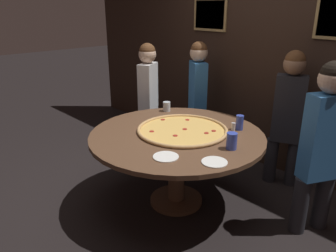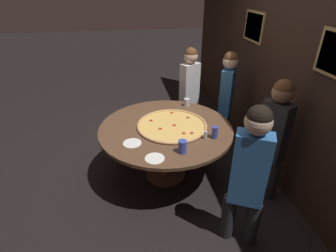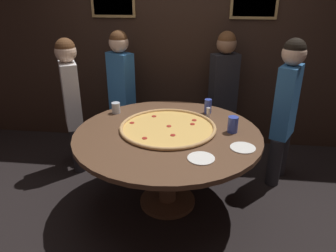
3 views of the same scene
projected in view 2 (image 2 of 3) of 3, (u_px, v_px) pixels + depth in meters
The scene contains 14 objects.
ground_plane at pixel (166, 174), 3.56m from camera, with size 24.00×24.00×0.00m, color black.
back_wall at pixel (282, 76), 3.14m from camera, with size 6.40×0.08×2.60m.
dining_table at pixel (166, 136), 3.26m from camera, with size 1.63×1.63×0.74m.
giant_pizza at pixel (172, 125), 3.21m from camera, with size 0.86×0.86×0.03m.
drink_cup_by_shaker at pixel (215, 132), 2.94m from camera, with size 0.07×0.07×0.14m, color #384CB7.
drink_cup_far_right at pixel (187, 102), 3.72m from camera, with size 0.08×0.08×0.11m, color silver.
drink_cup_near_right at pixel (182, 147), 2.69m from camera, with size 0.09×0.09×0.14m, color #384CB7.
white_plate_near_front at pixel (132, 143), 2.87m from camera, with size 0.20×0.20×0.01m, color white.
white_plate_left_side at pixel (155, 158), 2.63m from camera, with size 0.20×0.20×0.01m, color white.
condiment_shaker at pixel (206, 135), 2.93m from camera, with size 0.04×0.04×0.10m.
diner_side_right at pixel (227, 94), 3.89m from camera, with size 0.38×0.31×1.46m.
diner_centre_back at pixel (249, 172), 2.29m from camera, with size 0.29×0.39×1.48m.
diner_far_left at pixel (190, 87), 4.18m from camera, with size 0.28×0.38×1.44m.
diner_far_right at pixel (273, 134), 2.88m from camera, with size 0.38×0.27×1.45m.
Camera 2 is at (2.75, -0.46, 2.31)m, focal length 28.00 mm.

